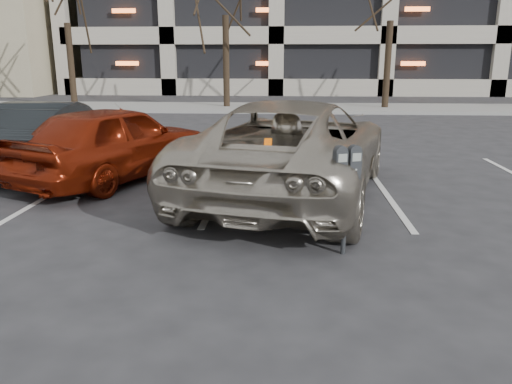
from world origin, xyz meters
TOP-DOWN VIEW (x-y plane):
  - ground at (0.00, 0.00)m, footprint 140.00×140.00m
  - sidewalk at (0.00, 16.00)m, footprint 80.00×4.00m
  - stall_lines at (-1.40, 2.30)m, footprint 16.90×5.20m
  - parking_meter at (0.40, -1.01)m, footprint 0.34×0.22m
  - suv_silver at (-0.17, 1.57)m, footprint 3.82×6.10m
  - car_red at (-3.44, 2.47)m, footprint 3.20×4.47m
  - car_dark at (-5.09, 3.33)m, footprint 1.48×4.18m

SIDE VIEW (x-z plane):
  - ground at x=0.00m, z-range 0.00..0.00m
  - stall_lines at x=-1.40m, z-range 0.00..0.01m
  - sidewalk at x=0.00m, z-range 0.00..0.12m
  - car_dark at x=-5.09m, z-range 0.00..1.37m
  - car_red at x=-3.44m, z-range 0.00..1.41m
  - suv_silver at x=-0.17m, z-range 0.00..1.58m
  - parking_meter at x=0.40m, z-range 0.33..1.58m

